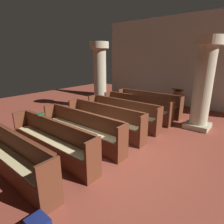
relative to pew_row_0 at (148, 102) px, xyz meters
name	(u,v)px	position (x,y,z in m)	size (l,w,h in m)	color
ground_plane	(115,148)	(0.98, -3.68, -0.51)	(19.20, 19.20, 0.00)	brown
back_wall	(191,62)	(0.98, 2.40, 1.74)	(10.00, 0.16, 4.50)	beige
pew_row_0	(148,102)	(0.00, 0.00, 0.00)	(3.11, 0.46, 0.96)	brown
pew_row_1	(136,107)	(0.00, -1.02, 0.00)	(3.11, 0.46, 0.96)	brown
pew_row_2	(122,112)	(0.00, -2.03, 0.00)	(3.11, 0.47, 0.96)	brown
pew_row_3	(104,119)	(0.00, -3.05, 0.00)	(3.11, 0.46, 0.96)	brown
pew_row_4	(81,127)	(0.00, -4.06, 0.00)	(3.11, 0.46, 0.96)	brown
pew_row_5	(51,139)	(0.00, -5.08, 0.00)	(3.11, 0.47, 0.96)	brown
pew_row_6	(10,155)	(0.00, -6.10, 0.00)	(3.11, 0.46, 0.96)	brown
pillar_aisle_side	(203,83)	(2.35, -0.51, 1.15)	(0.89, 0.89, 3.19)	tan
pillar_far_side	(100,75)	(-2.30, -0.73, 1.15)	(0.89, 0.89, 3.19)	tan
lectern	(177,101)	(0.85, 1.31, -0.06)	(0.48, 0.45, 1.08)	#562B1A
hymn_book	(40,114)	(-0.77, -4.89, 0.47)	(0.14, 0.22, 0.04)	#194723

